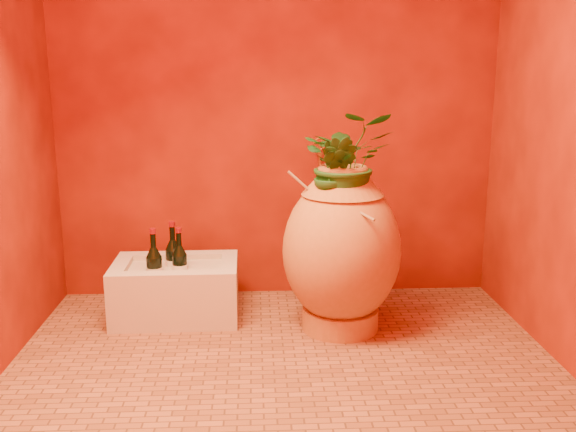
{
  "coord_description": "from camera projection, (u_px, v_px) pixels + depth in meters",
  "views": [
    {
      "loc": [
        -0.13,
        -2.67,
        1.31
      ],
      "look_at": [
        0.03,
        0.35,
        0.61
      ],
      "focal_mm": 40.0,
      "sensor_mm": 36.0,
      "label": 1
    }
  ],
  "objects": [
    {
      "name": "plant_main",
      "position": [
        347.0,
        161.0,
        3.1
      ],
      "size": [
        0.45,
        0.39,
        0.48
      ],
      "primitive_type": "imported",
      "rotation": [
        0.0,
        0.0,
        0.03
      ],
      "color": "#1B4C1C",
      "rests_on": "amphora"
    },
    {
      "name": "wine_bottle_a",
      "position": [
        173.0,
        262.0,
        3.45
      ],
      "size": [
        0.08,
        0.08,
        0.35
      ],
      "color": "black",
      "rests_on": "stone_basin"
    },
    {
      "name": "wall_tap",
      "position": [
        319.0,
        152.0,
        3.61
      ],
      "size": [
        0.07,
        0.15,
        0.17
      ],
      "color": "olive",
      "rests_on": "wall_back"
    },
    {
      "name": "plant_side",
      "position": [
        335.0,
        174.0,
        3.05
      ],
      "size": [
        0.26,
        0.24,
        0.37
      ],
      "primitive_type": "imported",
      "rotation": [
        0.0,
        0.0,
        -0.49
      ],
      "color": "#1B4C1C",
      "rests_on": "amphora"
    },
    {
      "name": "stone_basin",
      "position": [
        176.0,
        291.0,
        3.44
      ],
      "size": [
        0.66,
        0.45,
        0.31
      ],
      "rotation": [
        0.0,
        0.0,
        0.01
      ],
      "color": "beige",
      "rests_on": "floor"
    },
    {
      "name": "floor",
      "position": [
        285.0,
        366.0,
        2.9
      ],
      "size": [
        2.5,
        2.5,
        0.0
      ],
      "primitive_type": "plane",
      "color": "brown",
      "rests_on": "ground"
    },
    {
      "name": "amphora",
      "position": [
        341.0,
        250.0,
        3.22
      ],
      "size": [
        0.74,
        0.74,
        0.85
      ],
      "rotation": [
        0.0,
        0.0,
        0.3
      ],
      "color": "#B06C31",
      "rests_on": "floor"
    },
    {
      "name": "wall_back",
      "position": [
        276.0,
        80.0,
        3.59
      ],
      "size": [
        2.5,
        0.02,
        2.5
      ],
      "primitive_type": "cube",
      "color": "#590F05",
      "rests_on": "ground"
    },
    {
      "name": "wine_bottle_c",
      "position": [
        180.0,
        267.0,
        3.38
      ],
      "size": [
        0.08,
        0.08,
        0.33
      ],
      "color": "black",
      "rests_on": "stone_basin"
    },
    {
      "name": "wine_bottle_b",
      "position": [
        155.0,
        270.0,
        3.32
      ],
      "size": [
        0.08,
        0.08,
        0.34
      ],
      "color": "black",
      "rests_on": "stone_basin"
    }
  ]
}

